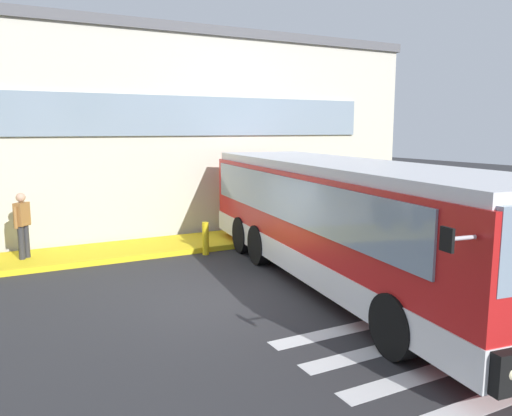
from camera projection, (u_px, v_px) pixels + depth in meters
name	position (u px, v px, depth m)	size (l,w,h in m)	color
ground_plane	(222.00, 300.00, 10.15)	(80.00, 90.00, 0.02)	#2B2B2D
bay_paint_stripes	(463.00, 363.00, 7.40)	(4.40, 3.96, 0.01)	silver
terminal_building	(83.00, 132.00, 19.47)	(21.65, 13.80, 6.56)	beige
boarding_curb	(153.00, 247.00, 14.33)	(23.85, 2.00, 0.15)	yellow
bus_main_foreground	(345.00, 224.00, 11.03)	(4.32, 11.12, 2.70)	red
passenger_by_doorway	(22.00, 222.00, 12.68)	(0.41, 0.48, 1.68)	#2D2D33
safety_bollard_yellow	(206.00, 238.00, 13.74)	(0.18, 0.18, 0.90)	yellow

